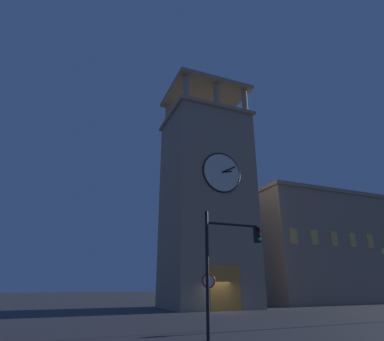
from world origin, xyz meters
name	(u,v)px	position (x,y,z in m)	size (l,w,h in m)	color
ground_plane	(222,312)	(0.00, 0.00, 0.00)	(200.00, 200.00, 0.00)	#424247
clocktower	(206,201)	(-0.81, -4.57, 11.23)	(9.52, 8.45, 27.62)	gray
adjacent_wing_building	(333,246)	(-20.86, -6.55, 7.26)	(22.29, 7.05, 14.49)	gray
traffic_signal_near	(225,254)	(6.71, 13.67, 3.55)	(2.94, 0.41, 5.48)	black
no_horn_sign	(209,285)	(6.35, 10.99, 2.18)	(0.78, 0.14, 2.79)	black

